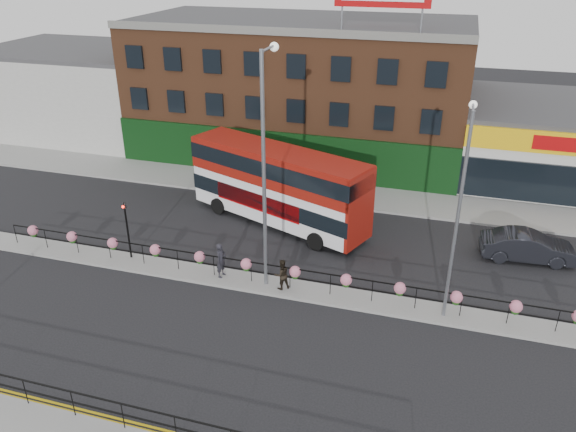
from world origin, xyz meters
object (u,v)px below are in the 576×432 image
(lamp_column_west, at_px, (266,153))
(pedestrian_b, at_px, (282,274))
(pedestrian_a, at_px, (221,260))
(lamp_column_east, at_px, (460,200))
(double_decker_bus, at_px, (278,179))
(car, at_px, (528,246))

(lamp_column_west, bearing_deg, pedestrian_b, -28.74)
(pedestrian_a, xyz_separation_m, lamp_column_east, (10.89, 0.04, 4.71))
(lamp_column_west, relative_size, lamp_column_east, 1.19)
(pedestrian_a, bearing_deg, lamp_column_west, -74.49)
(pedestrian_a, bearing_deg, lamp_column_east, -80.89)
(double_decker_bus, bearing_deg, lamp_column_east, -33.98)
(double_decker_bus, height_order, pedestrian_a, double_decker_bus)
(car, relative_size, lamp_column_east, 0.52)
(pedestrian_a, height_order, pedestrian_b, pedestrian_a)
(pedestrian_a, relative_size, pedestrian_b, 1.16)
(double_decker_bus, relative_size, lamp_column_east, 1.24)
(lamp_column_west, bearing_deg, car, 26.27)
(car, bearing_deg, double_decker_bus, 83.63)
(pedestrian_a, bearing_deg, car, -57.64)
(pedestrian_b, distance_m, lamp_column_west, 6.00)
(double_decker_bus, xyz_separation_m, pedestrian_b, (2.38, -7.01, -1.93))
(pedestrian_a, distance_m, pedestrian_b, 3.24)
(lamp_column_west, xyz_separation_m, lamp_column_east, (8.53, -0.24, -1.08))
(double_decker_bus, xyz_separation_m, car, (14.02, -0.36, -2.07))
(double_decker_bus, distance_m, lamp_column_east, 12.45)
(pedestrian_b, xyz_separation_m, lamp_column_west, (-0.87, 0.48, 5.91))
(lamp_column_west, bearing_deg, pedestrian_a, -173.41)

